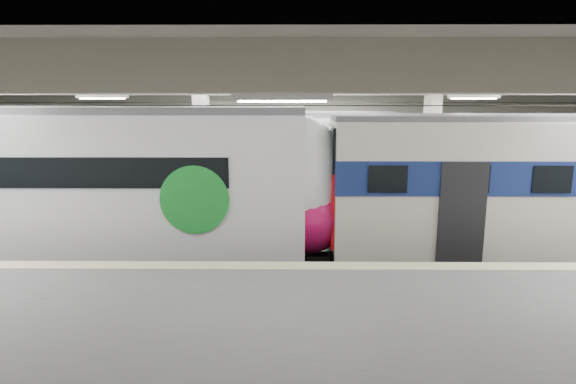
{
  "coord_description": "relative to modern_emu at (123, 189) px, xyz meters",
  "views": [
    {
      "loc": [
        0.16,
        -13.82,
        4.97
      ],
      "look_at": [
        0.03,
        1.0,
        2.0
      ],
      "focal_mm": 30.0,
      "sensor_mm": 36.0,
      "label": 1
    }
  ],
  "objects": [
    {
      "name": "older_rer",
      "position": [
        12.75,
        0.0,
        0.04
      ],
      "size": [
        13.49,
        2.98,
        4.45
      ],
      "color": "beige",
      "rests_on": "ground"
    },
    {
      "name": "modern_emu",
      "position": [
        0.0,
        0.0,
        0.0
      ],
      "size": [
        14.59,
        3.01,
        4.67
      ],
      "color": "silver",
      "rests_on": "ground"
    },
    {
      "name": "station_hall",
      "position": [
        4.82,
        -1.74,
        0.95
      ],
      "size": [
        36.0,
        24.0,
        5.75
      ],
      "color": "black",
      "rests_on": "ground"
    },
    {
      "name": "far_train",
      "position": [
        2.24,
        5.5,
        -0.04
      ],
      "size": [
        13.6,
        2.89,
        4.35
      ],
      "rotation": [
        0.0,
        0.0,
        -0.01
      ],
      "color": "silver",
      "rests_on": "ground"
    }
  ]
}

